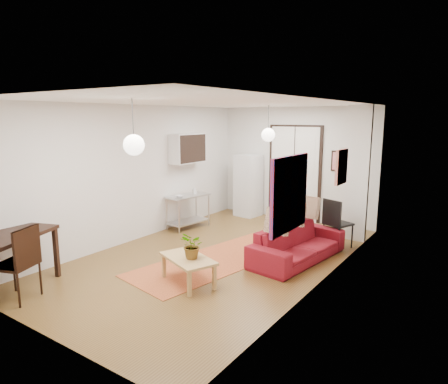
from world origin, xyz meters
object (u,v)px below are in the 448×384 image
Objects in this scene: dining_chair_near at (21,255)px; black_side_chair at (340,218)px; dining_chair_far at (21,255)px; fridge at (248,186)px; sofa at (298,244)px; coffee_table at (188,261)px; kitchen_counter at (188,207)px.

dining_chair_near is 1.09× the size of black_side_chair.
black_side_chair is (3.07, 5.01, -0.05)m from dining_chair_far.
fridge is at bearing -0.00° from black_side_chair.
sofa is 1.93× the size of coffee_table.
fridge reaches higher than sofa.
sofa is 1.97× the size of dining_chair_near.
dining_chair_near is (-1.71, -1.75, 0.26)m from coffee_table.
fridge is at bearing 81.46° from kitchen_counter.
black_side_chair is at bearing -8.21° from sofa.
fridge is at bearing 109.32° from coffee_table.
fridge is (0.56, 1.88, 0.33)m from kitchen_counter.
black_side_chair is (3.07, 5.01, -0.05)m from dining_chair_near.
dining_chair_near is at bearing -76.71° from kitchen_counter.
sofa is at bearing 123.97° from dining_chair_far.
fridge is at bearing 158.45° from dining_chair_far.
kitchen_counter is 3.55m from black_side_chair.
black_side_chair is at bearing 67.36° from coffee_table.
black_side_chair is at bearing 128.37° from dining_chair_far.
sofa is 2.13× the size of black_side_chair.
sofa is 1.97× the size of dining_chair_far.
coffee_table is at bearing 161.03° from sofa.
coffee_table is 0.68× the size of fridge.
kitchen_counter is 4.33m from dining_chair_near.
black_side_chair is at bearing 19.39° from kitchen_counter.
dining_chair_far is (0.40, -4.31, 0.14)m from kitchen_counter.
coffee_table is 1.02× the size of dining_chair_near.
coffee_table is 2.46m from dining_chair_far.
dining_chair_near is at bearing 151.71° from sofa.
dining_chair_near is at bearing -85.07° from fridge.
fridge is 6.19m from dining_chair_near.
coffee_table is 1.02× the size of dining_chair_far.
kitchen_counter is at bearing -100.15° from fridge.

